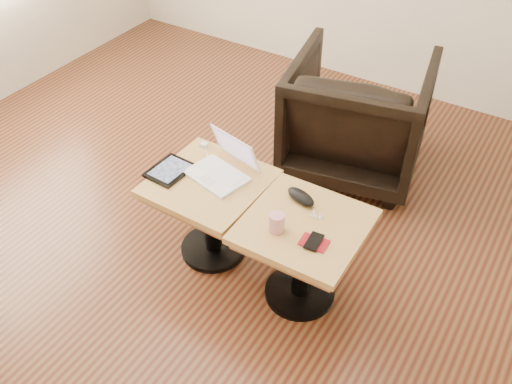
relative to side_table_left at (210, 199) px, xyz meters
The scene contains 11 objects.
room_shell 0.97m from the side_table_left, 163.41° to the left, with size 4.52×4.52×2.71m.
side_table_left is the anchor object (origin of this frame).
side_table_right 0.57m from the side_table_left, ahead, with size 0.57×0.57×0.51m.
laptop 0.19m from the side_table_left, 71.49° to the left, with size 0.36×0.34×0.21m.
tablet 0.26m from the side_table_left, 167.47° to the right, with size 0.19×0.24×0.02m.
charging_adapter 0.33m from the side_table_left, 130.67° to the left, with size 0.04×0.04×0.02m, color white.
glasses_case 0.51m from the side_table_left, 12.97° to the left, with size 0.17×0.07×0.05m, color black.
striped_cup 0.53m from the side_table_left, 15.34° to the right, with size 0.07×0.07×0.09m, color #C1324D.
earbuds_tangle 0.61m from the side_table_left, ahead, with size 0.07×0.05×0.01m.
phone_on_sleeve 0.69m from the side_table_left, ahead, with size 0.14×0.12×0.02m.
armchair 1.20m from the side_table_left, 73.93° to the left, with size 0.84×0.86×0.78m, color black.
Camera 1 is at (1.55, -1.85, 2.37)m, focal length 40.00 mm.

